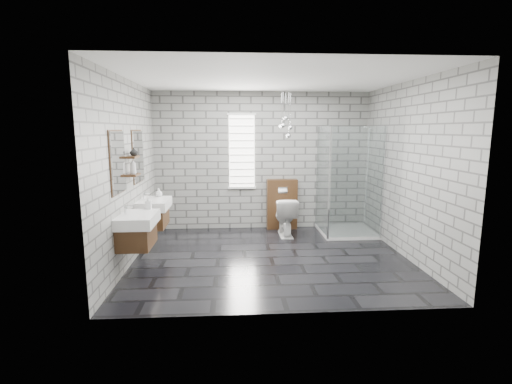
{
  "coord_description": "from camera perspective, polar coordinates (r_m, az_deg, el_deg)",
  "views": [
    {
      "loc": [
        -0.58,
        -5.52,
        1.97
      ],
      "look_at": [
        -0.21,
        0.35,
        0.98
      ],
      "focal_mm": 26.0,
      "sensor_mm": 36.0,
      "label": 1
    }
  ],
  "objects": [
    {
      "name": "window",
      "position": [
        7.32,
        -2.2,
        6.26
      ],
      "size": [
        0.56,
        0.05,
        1.48
      ],
      "color": "white",
      "rests_on": "wall_back"
    },
    {
      "name": "ceiling",
      "position": [
        5.6,
        2.49,
        17.14
      ],
      "size": [
        4.2,
        3.6,
        0.02
      ],
      "primitive_type": "cube",
      "color": "white",
      "rests_on": "wall_back"
    },
    {
      "name": "wall_front",
      "position": [
        3.81,
        5.23,
        0.14
      ],
      "size": [
        4.2,
        0.02,
        2.7
      ],
      "primitive_type": "cube",
      "color": "gray",
      "rests_on": "floor"
    },
    {
      "name": "wall_right",
      "position": [
        6.17,
        22.29,
        3.08
      ],
      "size": [
        0.02,
        3.6,
        2.7
      ],
      "primitive_type": "cube",
      "color": "gray",
      "rests_on": "floor"
    },
    {
      "name": "cistern_panel",
      "position": [
        7.43,
        4.0,
        -1.87
      ],
      "size": [
        0.6,
        0.2,
        1.0
      ],
      "primitive_type": "cube",
      "color": "#442914",
      "rests_on": "floor"
    },
    {
      "name": "vase",
      "position": [
        5.71,
        -18.29,
        5.92
      ],
      "size": [
        0.14,
        0.14,
        0.12
      ],
      "primitive_type": "imported",
      "rotation": [
        0.0,
        0.0,
        0.23
      ],
      "color": "#B2B2B2",
      "rests_on": "shelf_upper"
    },
    {
      "name": "flush_plate",
      "position": [
        7.28,
        4.13,
        0.28
      ],
      "size": [
        0.18,
        0.01,
        0.12
      ],
      "primitive_type": "cube",
      "color": "silver",
      "rests_on": "cistern_panel"
    },
    {
      "name": "toilet",
      "position": [
        7.0,
        4.5,
        -3.77
      ],
      "size": [
        0.4,
        0.71,
        0.72
      ],
      "primitive_type": "imported",
      "rotation": [
        0.0,
        0.0,
        3.15
      ],
      "color": "white",
      "rests_on": "floor"
    },
    {
      "name": "soap_bottle_a",
      "position": [
        5.51,
        -16.23,
        -1.61
      ],
      "size": [
        0.08,
        0.08,
        0.18
      ],
      "primitive_type": "imported",
      "rotation": [
        0.0,
        0.0,
        0.03
      ],
      "color": "#B2B2B2",
      "rests_on": "vanity_left"
    },
    {
      "name": "floor",
      "position": [
        5.89,
        2.3,
        -10.08
      ],
      "size": [
        4.2,
        3.6,
        0.02
      ],
      "primitive_type": "cube",
      "color": "black",
      "rests_on": "ground"
    },
    {
      "name": "shelf_lower",
      "position": [
        5.69,
        -18.34,
        2.52
      ],
      "size": [
        0.14,
        0.3,
        0.03
      ],
      "primitive_type": "cube",
      "color": "#442914",
      "rests_on": "wall_left"
    },
    {
      "name": "soap_bottle_b",
      "position": [
        6.48,
        -14.72,
        -0.07
      ],
      "size": [
        0.15,
        0.15,
        0.14
      ],
      "primitive_type": "imported",
      "rotation": [
        0.0,
        0.0,
        -0.37
      ],
      "color": "#B2B2B2",
      "rests_on": "vanity_right"
    },
    {
      "name": "pendant_cluster",
      "position": [
        6.95,
        4.57,
        10.09
      ],
      "size": [
        0.26,
        0.29,
        0.89
      ],
      "color": "silver",
      "rests_on": "ceiling"
    },
    {
      "name": "shelf_upper",
      "position": [
        5.67,
        -18.48,
        5.12
      ],
      "size": [
        0.14,
        0.3,
        0.03
      ],
      "primitive_type": "cube",
      "color": "#442914",
      "rests_on": "wall_left"
    },
    {
      "name": "shower_enclosure",
      "position": [
        7.17,
        13.36,
        -2.51
      ],
      "size": [
        1.0,
        1.0,
        2.03
      ],
      "color": "white",
      "rests_on": "floor"
    },
    {
      "name": "vanity_left",
      "position": [
        5.26,
        -18.15,
        -4.26
      ],
      "size": [
        0.47,
        0.7,
        1.57
      ],
      "color": "#442914",
      "rests_on": "wall_left"
    },
    {
      "name": "wall_left",
      "position": [
        5.76,
        -19.0,
        2.86
      ],
      "size": [
        0.02,
        3.6,
        2.7
      ],
      "primitive_type": "cube",
      "color": "gray",
      "rests_on": "floor"
    },
    {
      "name": "soap_bottle_c",
      "position": [
        5.64,
        -18.4,
        3.78
      ],
      "size": [
        0.1,
        0.1,
        0.23
      ],
      "primitive_type": "imported",
      "rotation": [
        0.0,
        0.0,
        -0.18
      ],
      "color": "#B2B2B2",
      "rests_on": "shelf_lower"
    },
    {
      "name": "wall_back",
      "position": [
        7.38,
        0.92,
        4.74
      ],
      "size": [
        4.2,
        0.02,
        2.7
      ],
      "primitive_type": "cube",
      "color": "gray",
      "rests_on": "floor"
    },
    {
      "name": "vanity_right",
      "position": [
        6.27,
        -15.76,
        -1.97
      ],
      "size": [
        0.47,
        0.7,
        1.57
      ],
      "color": "#442914",
      "rests_on": "wall_left"
    }
  ]
}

